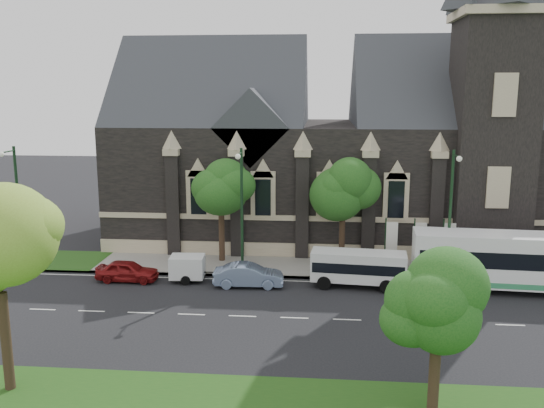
# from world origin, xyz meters

# --- Properties ---
(ground) EXTENTS (160.00, 160.00, 0.00)m
(ground) POSITION_xyz_m (0.00, 0.00, 0.00)
(ground) COLOR black
(ground) RESTS_ON ground
(sidewalk) EXTENTS (80.00, 5.00, 0.15)m
(sidewalk) POSITION_xyz_m (0.00, 9.50, 0.07)
(sidewalk) COLOR gray
(sidewalk) RESTS_ON ground
(museum) EXTENTS (40.00, 17.70, 29.90)m
(museum) POSITION_xyz_m (5.12, 18.78, 8.17)
(museum) COLOR black
(museum) RESTS_ON ground
(tree_park_near) EXTENTS (4.42, 4.42, 8.56)m
(tree_park_near) POSITION_xyz_m (-11.77, -8.77, 6.42)
(tree_park_near) COLOR black
(tree_park_near) RESTS_ON ground
(tree_park_east) EXTENTS (3.40, 3.40, 6.28)m
(tree_park_east) POSITION_xyz_m (6.18, -9.32, 4.62)
(tree_park_east) COLOR black
(tree_park_east) RESTS_ON ground
(tree_walk_right) EXTENTS (4.08, 4.08, 7.80)m
(tree_walk_right) POSITION_xyz_m (3.21, 10.71, 5.82)
(tree_walk_right) COLOR black
(tree_walk_right) RESTS_ON ground
(tree_walk_left) EXTENTS (3.91, 3.91, 7.64)m
(tree_walk_left) POSITION_xyz_m (-5.80, 10.70, 5.73)
(tree_walk_left) COLOR black
(tree_walk_left) RESTS_ON ground
(street_lamp_near) EXTENTS (0.36, 1.88, 9.00)m
(street_lamp_near) POSITION_xyz_m (10.00, 7.09, 5.11)
(street_lamp_near) COLOR black
(street_lamp_near) RESTS_ON ground
(street_lamp_mid) EXTENTS (0.36, 1.88, 9.00)m
(street_lamp_mid) POSITION_xyz_m (-4.00, 7.09, 5.11)
(street_lamp_mid) COLOR black
(street_lamp_mid) RESTS_ON ground
(street_lamp_far) EXTENTS (0.36, 1.88, 9.00)m
(street_lamp_far) POSITION_xyz_m (-20.00, 7.09, 5.11)
(street_lamp_far) COLOR black
(street_lamp_far) RESTS_ON ground
(banner_flag_left) EXTENTS (0.90, 0.10, 4.00)m
(banner_flag_left) POSITION_xyz_m (6.29, 9.00, 2.38)
(banner_flag_left) COLOR black
(banner_flag_left) RESTS_ON ground
(banner_flag_center) EXTENTS (0.90, 0.10, 4.00)m
(banner_flag_center) POSITION_xyz_m (8.29, 9.00, 2.38)
(banner_flag_center) COLOR black
(banner_flag_center) RESTS_ON ground
(banner_flag_right) EXTENTS (0.90, 0.10, 4.00)m
(banner_flag_right) POSITION_xyz_m (10.29, 9.00, 2.38)
(banner_flag_right) COLOR black
(banner_flag_right) RESTS_ON ground
(tour_coach) EXTENTS (13.14, 3.71, 3.79)m
(tour_coach) POSITION_xyz_m (14.03, 5.72, 2.06)
(tour_coach) COLOR white
(tour_coach) RESTS_ON ground
(shuttle_bus) EXTENTS (6.33, 2.73, 2.38)m
(shuttle_bus) POSITION_xyz_m (3.97, 5.71, 1.39)
(shuttle_bus) COLOR silver
(shuttle_bus) RESTS_ON ground
(box_trailer) EXTENTS (3.36, 1.97, 1.76)m
(box_trailer) POSITION_xyz_m (-7.59, 5.91, 1.00)
(box_trailer) COLOR silver
(box_trailer) RESTS_ON ground
(sedan) EXTENTS (4.70, 1.83, 1.52)m
(sedan) POSITION_xyz_m (-3.30, 5.19, 0.76)
(sedan) COLOR #7E92B7
(sedan) RESTS_ON ground
(car_far_red) EXTENTS (4.25, 1.78, 1.44)m
(car_far_red) POSITION_xyz_m (-11.68, 5.56, 0.72)
(car_far_red) COLOR maroon
(car_far_red) RESTS_ON ground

